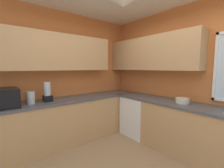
{
  "coord_description": "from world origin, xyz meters",
  "views": [
    {
      "loc": [
        1.28,
        -1.19,
        1.5
      ],
      "look_at": [
        -0.79,
        0.49,
        1.21
      ],
      "focal_mm": 24.06,
      "sensor_mm": 36.0,
      "label": 1
    }
  ],
  "objects": [
    {
      "name": "counter_run_back",
      "position": [
        0.21,
        1.37,
        0.45
      ],
      "size": [
        2.94,
        0.65,
        0.89
      ],
      "color": "tan",
      "rests_on": "ground_plane"
    },
    {
      "name": "room_shell",
      "position": [
        -0.75,
        0.57,
        1.85
      ],
      "size": [
        3.85,
        3.48,
        2.72
      ],
      "color": "#D17238",
      "rests_on": "ground_plane"
    },
    {
      "name": "counter_run_left",
      "position": [
        -1.55,
        0.0,
        0.45
      ],
      "size": [
        0.65,
        3.09,
        0.89
      ],
      "color": "tan",
      "rests_on": "ground_plane"
    },
    {
      "name": "blender_appliance",
      "position": [
        -1.55,
        -0.41,
        1.05
      ],
      "size": [
        0.15,
        0.15,
        0.36
      ],
      "color": "black",
      "rests_on": "counter_run_left"
    },
    {
      "name": "bowl",
      "position": [
        0.06,
        1.37,
        0.93
      ],
      "size": [
        0.22,
        0.22,
        0.09
      ],
      "primitive_type": "cylinder",
      "color": "beige",
      "rests_on": "counter_run_back"
    },
    {
      "name": "kettle",
      "position": [
        -1.53,
        -0.69,
        1.0
      ],
      "size": [
        0.14,
        0.14,
        0.21
      ],
      "primitive_type": "cylinder",
      "color": "#B7B7BC",
      "rests_on": "counter_run_left"
    },
    {
      "name": "microwave",
      "position": [
        -1.55,
        -1.04,
        1.03
      ],
      "size": [
        0.48,
        0.36,
        0.29
      ],
      "primitive_type": "cube",
      "color": "black",
      "rests_on": "counter_run_left"
    },
    {
      "name": "dishwasher",
      "position": [
        -0.89,
        1.34,
        0.42
      ],
      "size": [
        0.6,
        0.6,
        0.84
      ],
      "primitive_type": "cube",
      "color": "white",
      "rests_on": "ground_plane"
    }
  ]
}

